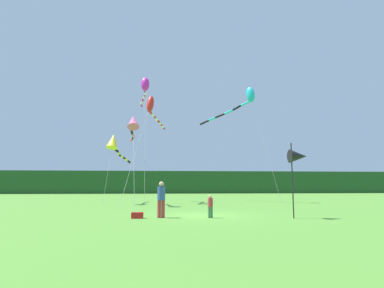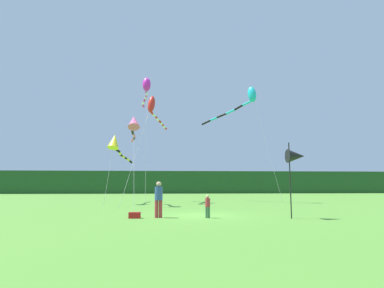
% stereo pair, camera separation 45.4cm
% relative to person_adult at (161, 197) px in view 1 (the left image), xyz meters
% --- Properties ---
extents(ground_plane, '(120.00, 120.00, 0.00)m').
position_rel_person_adult_xyz_m(ground_plane, '(2.24, 1.03, -1.02)').
color(ground_plane, '#4C842D').
extents(distant_treeline, '(108.00, 3.40, 4.24)m').
position_rel_person_adult_xyz_m(distant_treeline, '(2.24, 46.03, 1.10)').
color(distant_treeline, '#234C23').
rests_on(distant_treeline, ground).
extents(person_adult, '(0.40, 0.40, 1.83)m').
position_rel_person_adult_xyz_m(person_adult, '(0.00, 0.00, 0.00)').
color(person_adult, '#B23338').
rests_on(person_adult, ground).
extents(person_child, '(0.25, 0.25, 1.16)m').
position_rel_person_adult_xyz_m(person_child, '(2.49, -0.30, -0.38)').
color(person_child, '#3F724C').
rests_on(person_child, ground).
extents(cooler_box, '(0.59, 0.31, 0.30)m').
position_rel_person_adult_xyz_m(cooler_box, '(-1.18, -0.17, -0.87)').
color(cooler_box, red).
rests_on(cooler_box, ground).
extents(banner_flag_pole, '(0.90, 0.70, 3.80)m').
position_rel_person_adult_xyz_m(banner_flag_pole, '(6.94, -0.94, 2.06)').
color(banner_flag_pole, black).
rests_on(banner_flag_pole, ground).
extents(kite_cyan, '(6.53, 6.61, 11.24)m').
position_rel_person_adult_xyz_m(kite_cyan, '(8.06, 13.68, 9.03)').
color(kite_cyan, '#B2B2B2').
rests_on(kite_cyan, ground).
extents(kite_magenta, '(1.13, 7.14, 12.14)m').
position_rel_person_adult_xyz_m(kite_magenta, '(-1.73, 14.11, 10.20)').
color(kite_magenta, '#B2B2B2').
rests_on(kite_magenta, ground).
extents(kite_yellow, '(1.78, 6.43, 6.22)m').
position_rel_person_adult_xyz_m(kite_yellow, '(-4.21, 11.89, 4.28)').
color(kite_yellow, '#B2B2B2').
rests_on(kite_yellow, ground).
extents(kite_rainbow, '(1.17, 7.20, 7.44)m').
position_rel_person_adult_xyz_m(kite_rainbow, '(-2.34, 9.16, 5.58)').
color(kite_rainbow, '#B2B2B2').
rests_on(kite_rainbow, ground).
extents(kite_red, '(3.46, 8.21, 9.89)m').
position_rel_person_adult_xyz_m(kite_red, '(-0.98, 12.51, 7.71)').
color(kite_red, '#B2B2B2').
rests_on(kite_red, ground).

